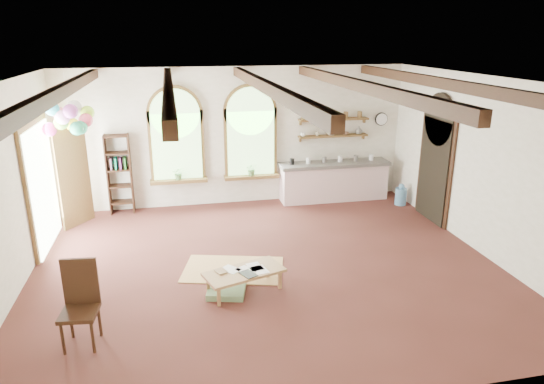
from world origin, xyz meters
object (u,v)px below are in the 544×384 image
object	(u,v)px
coffee_table	(244,273)
side_chair	(81,322)
kitchen_counter	(334,181)
balloon_cluster	(69,119)

from	to	relation	value
coffee_table	side_chair	size ratio (longest dim) A/B	1.18
kitchen_counter	side_chair	bearing A→B (deg)	-136.02
kitchen_counter	coffee_table	size ratio (longest dim) A/B	1.98
kitchen_counter	coffee_table	xyz separation A→B (m)	(-2.82, -3.99, -0.16)
side_chair	balloon_cluster	world-z (taller)	balloon_cluster
coffee_table	balloon_cluster	world-z (taller)	balloon_cluster
coffee_table	side_chair	distance (m)	2.46
coffee_table	balloon_cluster	bearing A→B (deg)	133.01
balloon_cluster	side_chair	bearing A→B (deg)	-81.39
coffee_table	balloon_cluster	distance (m)	4.69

